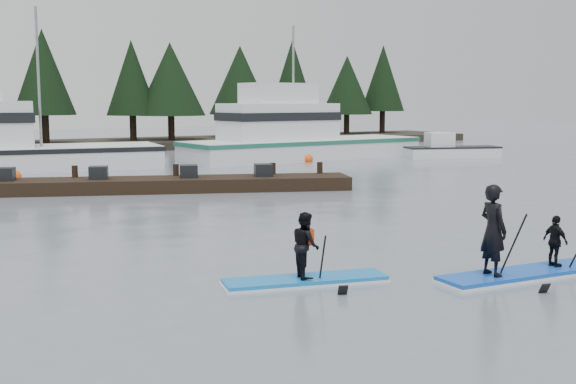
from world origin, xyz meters
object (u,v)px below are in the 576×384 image
fishing_boat_medium (297,148)px  paddleboard_duo (514,249)px  floating_dock (151,185)px  paddleboard_solo (306,260)px

fishing_boat_medium → paddleboard_duo: size_ratio=4.10×
fishing_boat_medium → floating_dock: (-12.82, -11.10, -0.38)m
fishing_boat_medium → paddleboard_solo: size_ratio=4.67×
floating_dock → paddleboard_duo: size_ratio=4.16×
paddleboard_solo → paddleboard_duo: paddleboard_duo is taller
fishing_boat_medium → paddleboard_solo: bearing=-124.3°
fishing_boat_medium → floating_dock: bearing=-144.7°
fishing_boat_medium → floating_dock: fishing_boat_medium is taller
fishing_boat_medium → floating_dock: size_ratio=0.99×
floating_dock → paddleboard_solo: paddleboard_solo is taller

